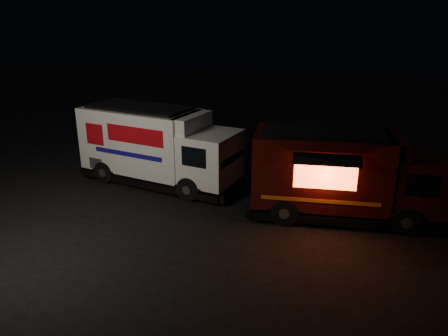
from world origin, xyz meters
TOP-DOWN VIEW (x-y plane):
  - ground at (0.00, 0.00)m, footprint 80.00×80.00m
  - white_truck at (-1.64, 3.21)m, footprint 7.03×3.71m
  - red_truck at (5.41, 1.89)m, footprint 6.47×2.79m

SIDE VIEW (x-z plane):
  - ground at x=0.00m, z-range 0.00..0.00m
  - red_truck at x=5.41m, z-range 0.00..2.94m
  - white_truck at x=-1.64m, z-range 0.00..3.03m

